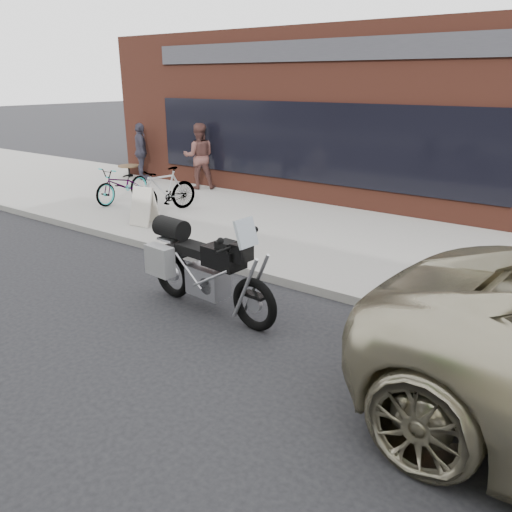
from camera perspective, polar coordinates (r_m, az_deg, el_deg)
name	(u,v)px	position (r m, az deg, el deg)	size (l,w,h in m)	color
ground	(49,394)	(6.08, -22.59, -14.32)	(120.00, 120.00, 0.00)	black
near_sidewalk	(339,234)	(10.95, 9.43, 2.50)	(44.00, 6.00, 0.15)	gray
storefront	(383,111)	(17.72, 14.30, 15.80)	(14.00, 10.07, 4.50)	#51251A
motorcycle	(201,267)	(7.28, -6.30, -1.27)	(2.45, 0.79, 1.55)	black
bicycle_front	(123,184)	(13.73, -14.99, 7.91)	(0.62, 1.79, 0.94)	gray
bicycle_rear	(164,190)	(12.41, -10.44, 7.39)	(0.51, 1.80, 1.08)	gray
sandwich_sign	(144,206)	(11.45, -12.65, 5.63)	(0.58, 0.54, 0.85)	beige
cafe_table	(129,166)	(17.27, -14.35, 9.91)	(0.70, 0.70, 0.40)	black
cafe_patron_left	(199,156)	(15.00, -6.52, 11.25)	(0.92, 0.72, 1.90)	#53312C
cafe_patron_right	(141,152)	(16.75, -12.99, 11.55)	(1.05, 0.44, 1.79)	#31303D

